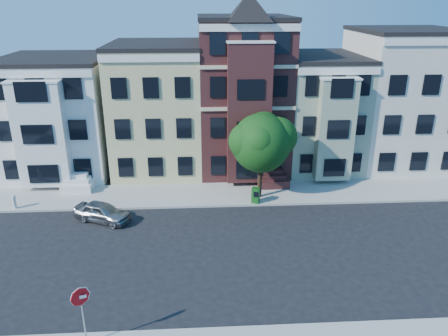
{
  "coord_description": "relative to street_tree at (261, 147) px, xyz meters",
  "views": [
    {
      "loc": [
        -3.63,
        -21.18,
        13.48
      ],
      "look_at": [
        -2.22,
        2.69,
        4.2
      ],
      "focal_mm": 35.0,
      "sensor_mm": 36.0,
      "label": 1
    }
  ],
  "objects": [
    {
      "name": "parked_car",
      "position": [
        -10.61,
        -2.83,
        -3.28
      ],
      "size": [
        4.04,
        2.91,
        1.28
      ],
      "primitive_type": "imported",
      "rotation": [
        0.0,
        0.0,
        1.15
      ],
      "color": "gray",
      "rests_on": "ground"
    },
    {
      "name": "ground",
      "position": [
        -0.6,
        -7.3,
        -3.92
      ],
      "size": [
        120.0,
        120.0,
        0.0
      ],
      "primitive_type": "plane",
      "color": "black"
    },
    {
      "name": "stop_sign",
      "position": [
        -9.08,
        -13.91,
        -2.22
      ],
      "size": [
        0.85,
        0.36,
        3.11
      ],
      "primitive_type": null,
      "rotation": [
        0.0,
        0.0,
        0.29
      ],
      "color": "#B2040A",
      "rests_on": "near_sidewalk"
    },
    {
      "name": "house_white",
      "position": [
        -15.6,
        7.2,
        0.58
      ],
      "size": [
        8.0,
        9.0,
        9.0
      ],
      "primitive_type": "cube",
      "color": "white",
      "rests_on": "ground"
    },
    {
      "name": "house_cream",
      "position": [
        12.9,
        7.2,
        1.58
      ],
      "size": [
        8.0,
        9.0,
        11.0
      ],
      "primitive_type": "cube",
      "color": "beige",
      "rests_on": "ground"
    },
    {
      "name": "street_tree",
      "position": [
        0.0,
        0.0,
        0.0
      ],
      "size": [
        8.45,
        8.45,
        7.55
      ],
      "primitive_type": null,
      "rotation": [
        0.0,
        0.0,
        -0.39
      ],
      "color": "#154D12",
      "rests_on": "far_sidewalk"
    },
    {
      "name": "house_brown",
      "position": [
        -0.6,
        7.2,
        2.08
      ],
      "size": [
        7.0,
        9.0,
        12.0
      ],
      "primitive_type": "cube",
      "color": "#3B1919",
      "rests_on": "ground"
    },
    {
      "name": "newspaper_box",
      "position": [
        -0.4,
        -1.0,
        -3.22
      ],
      "size": [
        0.63,
        0.6,
        1.11
      ],
      "primitive_type": "cube",
      "rotation": [
        0.0,
        0.0,
        -0.38
      ],
      "color": "#155A1A",
      "rests_on": "far_sidewalk"
    },
    {
      "name": "house_green",
      "position": [
        5.9,
        7.2,
        0.58
      ],
      "size": [
        6.0,
        9.0,
        9.0
      ],
      "primitive_type": "cube",
      "color": "gray",
      "rests_on": "ground"
    },
    {
      "name": "far_sidewalk",
      "position": [
        -0.6,
        0.7,
        -3.85
      ],
      "size": [
        60.0,
        4.0,
        0.15
      ],
      "primitive_type": "cube",
      "color": "#9E9B93",
      "rests_on": "ground"
    },
    {
      "name": "house_yellow",
      "position": [
        -7.6,
        7.2,
        1.08
      ],
      "size": [
        7.0,
        9.0,
        10.0
      ],
      "primitive_type": "cube",
      "color": "#CCC185",
      "rests_on": "ground"
    },
    {
      "name": "fire_hydrant",
      "position": [
        -16.88,
        -0.93,
        -3.38
      ],
      "size": [
        0.33,
        0.33,
        0.78
      ],
      "primitive_type": "cylinder",
      "rotation": [
        0.0,
        0.0,
        0.24
      ],
      "color": "silver",
      "rests_on": "far_sidewalk"
    }
  ]
}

